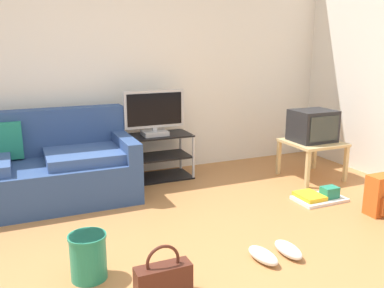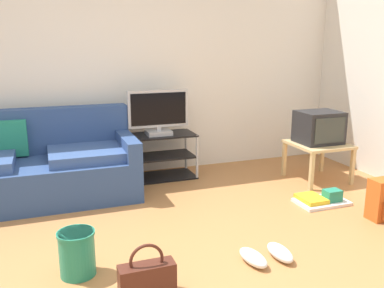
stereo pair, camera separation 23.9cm
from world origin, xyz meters
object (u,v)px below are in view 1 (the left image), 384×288
object	(u,v)px
tv_stand	(155,157)
floor_tray	(319,197)
cleaning_bucket	(88,255)
crt_tv	(313,126)
flat_tv	(154,113)
side_table	(312,146)
sneakers_pair	(276,253)
couch	(29,171)
backpack	(384,195)
handbag	(163,280)

from	to	relation	value
tv_stand	floor_tray	distance (m)	1.84
floor_tray	cleaning_bucket	bearing A→B (deg)	-167.77
crt_tv	cleaning_bucket	distance (m)	2.99
flat_tv	crt_tv	world-z (taller)	flat_tv
tv_stand	side_table	world-z (taller)	tv_stand
cleaning_bucket	sneakers_pair	xyz separation A→B (m)	(1.28, -0.27, -0.12)
floor_tray	side_table	bearing A→B (deg)	57.51
couch	cleaning_bucket	world-z (taller)	couch
cleaning_bucket	backpack	bearing A→B (deg)	0.43
flat_tv	crt_tv	size ratio (longest dim) A/B	1.49
side_table	sneakers_pair	size ratio (longest dim) A/B	1.61
handbag	cleaning_bucket	distance (m)	0.55
backpack	cleaning_bucket	world-z (taller)	backpack
backpack	handbag	world-z (taller)	backpack
side_table	flat_tv	bearing A→B (deg)	158.18
handbag	cleaning_bucket	xyz separation A→B (m)	(-0.38, 0.40, 0.04)
side_table	handbag	xyz separation A→B (m)	(-2.35, -1.52, -0.26)
crt_tv	handbag	size ratio (longest dim) A/B	1.31
crt_tv	couch	bearing A→B (deg)	171.24
couch	handbag	distance (m)	2.12
side_table	backpack	world-z (taller)	side_table
backpack	handbag	size ratio (longest dim) A/B	1.05
side_table	crt_tv	bearing A→B (deg)	90.00
couch	backpack	size ratio (longest dim) A/B	5.43
cleaning_bucket	flat_tv	bearing A→B (deg)	59.34
couch	crt_tv	bearing A→B (deg)	-8.76
tv_stand	cleaning_bucket	size ratio (longest dim) A/B	2.67
cleaning_bucket	floor_tray	bearing A→B (deg)	12.23
tv_stand	floor_tray	bearing A→B (deg)	-45.82
couch	floor_tray	size ratio (longest dim) A/B	4.05
handbag	sneakers_pair	xyz separation A→B (m)	(0.90, 0.13, -0.07)
cleaning_bucket	floor_tray	world-z (taller)	cleaning_bucket
flat_tv	handbag	bearing A→B (deg)	-107.32
backpack	tv_stand	bearing A→B (deg)	152.44
side_table	cleaning_bucket	world-z (taller)	side_table
flat_tv	backpack	bearing A→B (deg)	-48.13
couch	backpack	distance (m)	3.34
flat_tv	handbag	xyz separation A→B (m)	(-0.68, -2.19, -0.64)
handbag	tv_stand	bearing A→B (deg)	72.85
side_table	crt_tv	world-z (taller)	crt_tv
tv_stand	cleaning_bucket	distance (m)	2.10
side_table	backpack	size ratio (longest dim) A/B	1.60
crt_tv	floor_tray	distance (m)	0.94
side_table	floor_tray	world-z (taller)	side_table
flat_tv	cleaning_bucket	xyz separation A→B (m)	(-1.06, -1.79, -0.60)
handbag	sneakers_pair	size ratio (longest dim) A/B	0.96
couch	tv_stand	xyz separation A→B (m)	(1.35, 0.21, -0.06)
tv_stand	side_table	bearing A→B (deg)	-22.48
tv_stand	handbag	distance (m)	2.32
handbag	sneakers_pair	world-z (taller)	handbag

